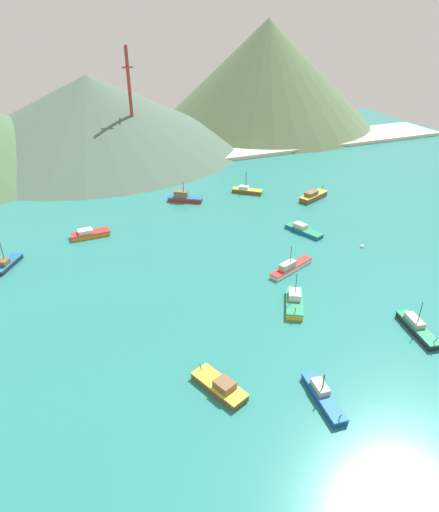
{
  "coord_description": "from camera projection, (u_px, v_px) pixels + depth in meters",
  "views": [
    {
      "loc": [
        -27.51,
        -22.45,
        45.49
      ],
      "look_at": [
        1.96,
        50.3,
        2.0
      ],
      "focal_mm": 31.68,
      "sensor_mm": 36.0,
      "label": 1
    }
  ],
  "objects": [
    {
      "name": "radio_tower",
      "position": [
        131.0,
        104.0,
        145.5
      ],
      "size": [
        3.53,
        2.82,
        35.3
      ],
      "color": "#B7332D",
      "rests_on": "ground"
    },
    {
      "name": "fishing_boat_13",
      "position": [
        90.0,
        234.0,
        101.43
      ],
      "size": [
        8.58,
        3.13,
        1.95
      ],
      "color": "orange",
      "rests_on": "ground"
    },
    {
      "name": "buoy_0",
      "position": [
        362.0,
        247.0,
        97.22
      ],
      "size": [
        0.85,
        0.85,
        0.85
      ],
      "color": "silver",
      "rests_on": "ground"
    },
    {
      "name": "fishing_boat_1",
      "position": [
        7.0,
        264.0,
        89.68
      ],
      "size": [
        6.11,
        7.82,
        5.93
      ],
      "color": "#232328",
      "rests_on": "ground"
    },
    {
      "name": "beach_strip",
      "position": [
        131.0,
        162.0,
        148.99
      ],
      "size": [
        247.0,
        20.42,
        1.2
      ],
      "primitive_type": "cube",
      "color": "beige",
      "rests_on": "ground"
    },
    {
      "name": "hill_east",
      "position": [
        266.0,
        74.0,
        188.68
      ],
      "size": [
        92.62,
        92.62,
        41.69
      ],
      "color": "#56704C",
      "rests_on": "ground"
    },
    {
      "name": "fishing_boat_7",
      "position": [
        417.0,
        328.0,
        71.72
      ],
      "size": [
        3.71,
        9.55,
        5.63
      ],
      "color": "#232328",
      "rests_on": "ground"
    },
    {
      "name": "hill_central",
      "position": [
        91.0,
        111.0,
        161.87
      ],
      "size": [
        109.54,
        109.54,
        24.92
      ],
      "color": "#4C6656",
      "rests_on": "ground"
    },
    {
      "name": "fishing_boat_10",
      "position": [
        184.0,
        198.0,
        119.75
      ],
      "size": [
        9.12,
        6.75,
        5.34
      ],
      "color": "red",
      "rests_on": "ground"
    },
    {
      "name": "fishing_boat_6",
      "position": [
        294.0,
        302.0,
        77.86
      ],
      "size": [
        6.64,
        8.77,
        6.31
      ],
      "color": "gold",
      "rests_on": "ground"
    },
    {
      "name": "fishing_boat_11",
      "position": [
        291.0,
        267.0,
        88.32
      ],
      "size": [
        10.98,
        5.98,
        5.55
      ],
      "color": "silver",
      "rests_on": "ground"
    },
    {
      "name": "fishing_boat_8",
      "position": [
        303.0,
        230.0,
        103.41
      ],
      "size": [
        5.67,
        9.66,
        1.89
      ],
      "color": "#1E5BA8",
      "rests_on": "ground"
    },
    {
      "name": "fishing_boat_12",
      "position": [
        247.0,
        190.0,
        125.31
      ],
      "size": [
        7.84,
        7.03,
        5.94
      ],
      "color": "brown",
      "rests_on": "ground"
    },
    {
      "name": "ground",
      "position": [
        255.0,
        326.0,
        73.72
      ],
      "size": [
        260.0,
        280.0,
        0.5
      ],
      "color": "teal"
    },
    {
      "name": "fishing_boat_4",
      "position": [
        220.0,
        386.0,
        60.75
      ],
      "size": [
        5.89,
        8.95,
        2.09
      ],
      "color": "brown",
      "rests_on": "ground"
    },
    {
      "name": "fishing_boat_3",
      "position": [
        323.0,
        396.0,
        59.27
      ],
      "size": [
        2.96,
        9.31,
        4.09
      ],
      "color": "#14478C",
      "rests_on": "ground"
    },
    {
      "name": "fishing_boat_2",
      "position": [
        313.0,
        196.0,
        121.07
      ],
      "size": [
        9.81,
        6.38,
        2.85
      ],
      "color": "brown",
      "rests_on": "ground"
    }
  ]
}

